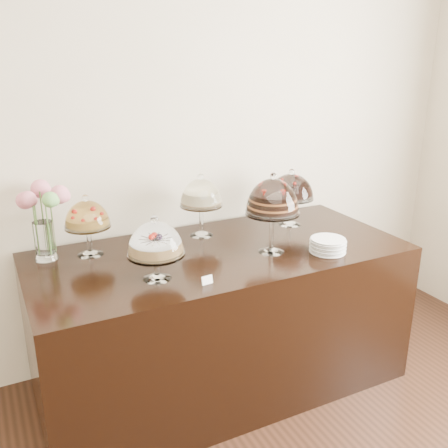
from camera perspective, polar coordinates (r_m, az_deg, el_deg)
name	(u,v)px	position (r m, az deg, el deg)	size (l,w,h in m)	color
wall_back	(132,139)	(3.16, -10.51, 9.54)	(5.00, 0.04, 3.00)	beige
display_counter	(220,318)	(3.13, -0.41, -10.69)	(2.20, 1.00, 0.90)	black
cake_stand_sugar_sponge	(156,242)	(2.53, -7.83, -2.02)	(0.29, 0.29, 0.34)	white
cake_stand_choco_layer	(273,199)	(2.83, 5.57, 2.81)	(0.31, 0.31, 0.47)	white
cake_stand_cheesecake	(201,195)	(3.10, -2.65, 3.28)	(0.27, 0.27, 0.40)	white
cake_stand_dark_choco	(291,188)	(3.33, 7.67, 4.05)	(0.31, 0.31, 0.38)	white
cake_stand_fruit_tart	(87,217)	(2.91, -15.38, 0.74)	(0.26, 0.26, 0.36)	white
flower_vase	(43,212)	(2.92, -20.01, 1.26)	(0.28, 0.32, 0.43)	white
plate_stack	(328,245)	(2.96, 11.78, -2.42)	(0.20, 0.20, 0.08)	silver
price_card_left	(207,280)	(2.52, -1.94, -6.42)	(0.06, 0.01, 0.04)	white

